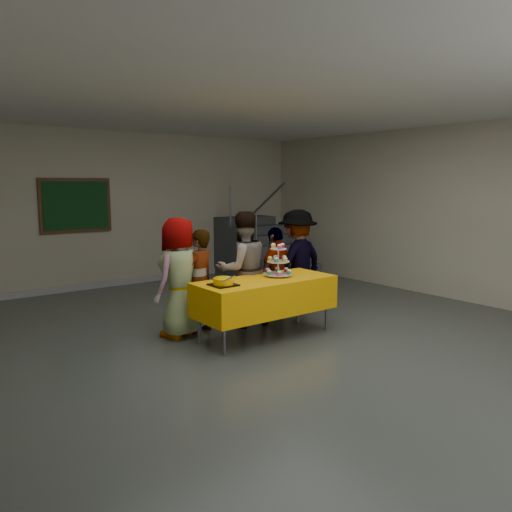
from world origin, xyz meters
The scene contains 11 objects.
room_shell centered at (0.00, 0.02, 2.13)m, with size 10.00×10.04×3.02m.
bake_table centered at (0.05, 0.62, 0.56)m, with size 1.88×0.78×0.77m.
cupcake_stand centered at (0.31, 0.67, 0.94)m, with size 0.38×0.38×0.44m.
bear_cake centered at (-0.61, 0.60, 0.83)m, with size 0.32×0.36×0.12m.
schoolchild_a centered at (-0.82, 1.32, 0.79)m, with size 0.77×0.50×1.57m, color slate.
schoolchild_b centered at (-0.52, 1.32, 0.70)m, with size 0.51×0.34×1.40m, color slate.
schoolchild_c centered at (0.12, 1.22, 0.81)m, with size 0.79×0.61×1.62m, color #5C5D65.
schoolchild_d centered at (0.74, 1.23, 0.69)m, with size 0.80×0.33×1.37m, color slate.
schoolchild_e centered at (1.25, 1.32, 0.80)m, with size 1.04×0.60×1.60m, color slate.
staircase centered at (2.70, 4.13, 0.49)m, with size 1.30×2.40×2.04m.
noticeboard centered at (-0.96, 4.96, 1.60)m, with size 1.30×0.05×1.00m.
Camera 1 is at (-3.90, -4.38, 2.00)m, focal length 35.00 mm.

